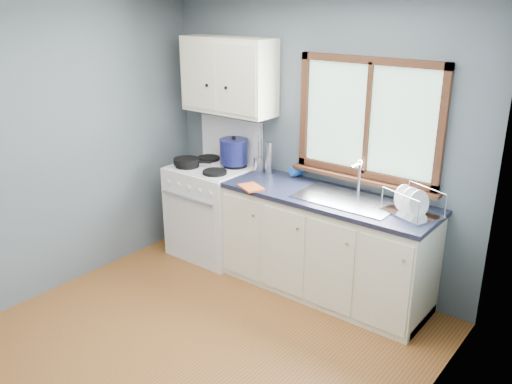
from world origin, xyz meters
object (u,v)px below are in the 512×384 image
Objects in this scene: gas_range at (213,208)px; base_cabinets at (325,250)px; skillet at (187,161)px; thermos at (269,158)px; utensil_crock at (259,164)px; stockpot at (234,151)px; sink at (346,207)px; dish_rack at (412,207)px.

gas_range reaches higher than base_cabinets.
skillet is (-0.19, -0.15, 0.49)m from gas_range.
base_cabinets is at bearing -12.39° from thermos.
thermos is at bearing -2.53° from utensil_crock.
stockpot is 0.29m from utensil_crock.
gas_range is 0.69m from utensil_crock.
thermos is (0.39, 0.05, -0.01)m from stockpot.
stockpot is 0.39m from thermos.
base_cabinets is 2.20× the size of sink.
base_cabinets is 3.84× the size of dish_rack.
base_cabinets is 0.92m from dish_rack.
thermos is (0.12, -0.01, 0.08)m from utensil_crock.
skillet is (-1.68, -0.17, 0.13)m from sink.
stockpot is (-1.32, 0.12, 0.22)m from sink.
skillet is at bearing -173.39° from base_cabinets.
thermos is (-0.93, 0.16, 0.21)m from sink.
thermos is at bearing 167.61° from base_cabinets.
base_cabinets is 1.33m from stockpot.
dish_rack is at bearing 1.83° from gas_range.
skillet is 0.83× the size of dish_rack.
dish_rack is at bearing -18.80° from skillet.
dish_rack reaches higher than base_cabinets.
stockpot is at bearing 174.20° from base_cabinets.
stockpot reaches higher than dish_rack.
gas_range is at bearing -179.18° from base_cabinets.
stockpot is at bearing 38.43° from gas_range.
gas_range reaches higher than stockpot.
dish_rack is at bearing 4.93° from sink.
skillet is 1.32× the size of thermos.
gas_range is 2.82× the size of dish_rack.
base_cabinets is at bearing -5.80° from stockpot.
stockpot is (-1.14, 0.12, 0.67)m from base_cabinets.
thermos is (-0.75, 0.16, 0.66)m from base_cabinets.
utensil_crock is 0.14m from thermos.
utensil_crock is at bearing 23.10° from gas_range.
dish_rack is (1.47, -0.12, -0.10)m from thermos.
base_cabinets is at bearing 179.87° from sink.
utensil_crock is at bearing 177.47° from thermos.
gas_range is 0.63m from stockpot.
sink is at bearing -153.65° from dish_rack.
base_cabinets is at bearing 0.82° from gas_range.
stockpot is 1.13× the size of thermos.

